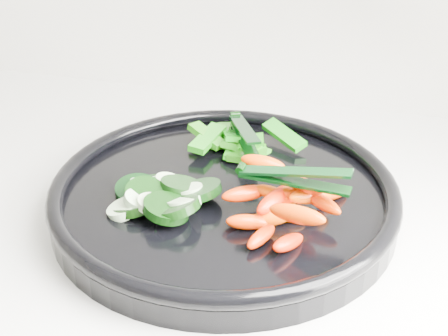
# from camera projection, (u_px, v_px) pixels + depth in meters

# --- Properties ---
(veggie_tray) EXTENTS (0.50, 0.50, 0.04)m
(veggie_tray) POSITION_uv_depth(u_px,v_px,m) (224.00, 196.00, 0.67)
(veggie_tray) COLOR black
(veggie_tray) RESTS_ON counter
(cucumber_pile) EXTENTS (0.12, 0.11, 0.04)m
(cucumber_pile) POSITION_uv_depth(u_px,v_px,m) (158.00, 195.00, 0.65)
(cucumber_pile) COLOR black
(cucumber_pile) RESTS_ON veggie_tray
(carrot_pile) EXTENTS (0.13, 0.14, 0.05)m
(carrot_pile) POSITION_uv_depth(u_px,v_px,m) (284.00, 203.00, 0.62)
(carrot_pile) COLOR #FF6000
(carrot_pile) RESTS_ON veggie_tray
(pepper_pile) EXTENTS (0.15, 0.10, 0.04)m
(pepper_pile) POSITION_uv_depth(u_px,v_px,m) (237.00, 142.00, 0.75)
(pepper_pile) COLOR #0E6409
(pepper_pile) RESTS_ON veggie_tray
(tong_carrot) EXTENTS (0.11, 0.02, 0.02)m
(tong_carrot) POSITION_uv_depth(u_px,v_px,m) (291.00, 176.00, 0.60)
(tong_carrot) COLOR black
(tong_carrot) RESTS_ON carrot_pile
(tong_pepper) EXTENTS (0.06, 0.11, 0.02)m
(tong_pepper) POSITION_uv_depth(u_px,v_px,m) (243.00, 132.00, 0.74)
(tong_pepper) COLOR black
(tong_pepper) RESTS_ON pepper_pile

